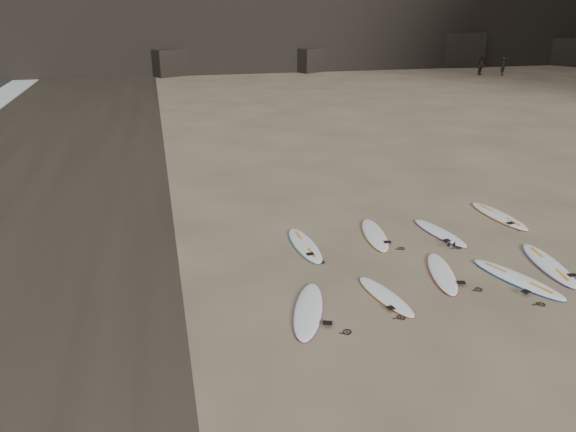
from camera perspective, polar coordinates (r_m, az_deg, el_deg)
name	(u,v)px	position (r m, az deg, el deg)	size (l,w,h in m)	color
ground	(451,278)	(15.58, 16.25, -6.02)	(240.00, 240.00, 0.00)	#897559
wet_sand	(7,195)	(23.68, -26.65, 1.95)	(12.00, 200.00, 0.01)	#383026
surfboard_0	(308,310)	(13.42, 2.08, -9.52)	(0.64, 2.68, 0.10)	white
surfboard_1	(386,296)	(14.22, 9.88, -8.00)	(0.54, 2.24, 0.08)	white
surfboard_2	(442,273)	(15.66, 15.38, -5.59)	(0.60, 2.50, 0.09)	white
surfboard_3	(517,279)	(15.98, 22.28, -5.91)	(0.67, 2.77, 0.10)	white
surfboard_4	(549,264)	(17.15, 24.97, -4.48)	(0.67, 2.79, 0.10)	white
surfboard_5	(305,245)	(16.77, 1.71, -2.94)	(0.63, 2.64, 0.09)	white
surfboard_6	(375,234)	(17.70, 8.80, -1.85)	(0.63, 2.61, 0.09)	white
surfboard_7	(440,232)	(18.27, 15.16, -1.63)	(0.59, 2.47, 0.09)	white
surfboard_8	(499,216)	(20.29, 20.62, 0.04)	(0.67, 2.78, 0.10)	white
person_a	(503,66)	(59.55, 21.03, 14.01)	(0.62, 0.41, 1.69)	black
person_b	(482,66)	(59.22, 19.11, 14.23)	(0.85, 0.66, 1.74)	black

